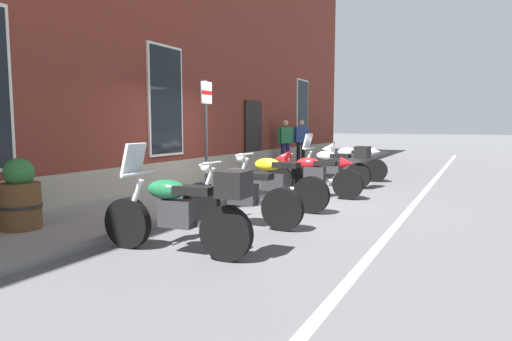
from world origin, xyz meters
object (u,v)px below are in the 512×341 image
object	(u,v)px
parking_sign	(206,121)
barrel_planter	(20,198)
motorcycle_red_sport	(309,172)
motorcycle_white_sport	(348,160)
pedestrian_striped_shirt	(285,140)
motorcycle_green_touring	(182,209)
motorcycle_yellow_naked	(271,183)
pedestrian_blue_top	(301,139)
motorcycle_silver_touring	(334,165)
motorcycle_black_naked	(239,195)

from	to	relation	value
parking_sign	barrel_planter	bearing A→B (deg)	171.36
motorcycle_red_sport	motorcycle_white_sport	world-z (taller)	motorcycle_white_sport
pedestrian_striped_shirt	motorcycle_green_touring	bearing A→B (deg)	-163.70
motorcycle_white_sport	barrel_planter	xyz separation A→B (m)	(-8.28, 2.29, -0.01)
barrel_planter	motorcycle_yellow_naked	bearing A→B (deg)	-32.26
motorcycle_yellow_naked	barrel_planter	distance (m)	4.09
pedestrian_striped_shirt	pedestrian_blue_top	bearing A→B (deg)	-12.46
motorcycle_white_sport	barrel_planter	bearing A→B (deg)	164.53
motorcycle_green_touring	pedestrian_striped_shirt	world-z (taller)	pedestrian_striped_shirt
motorcycle_silver_touring	barrel_planter	bearing A→B (deg)	161.26
barrel_planter	motorcycle_silver_touring	bearing A→B (deg)	-18.74
pedestrian_striped_shirt	pedestrian_blue_top	world-z (taller)	pedestrian_blue_top
motorcycle_yellow_naked	parking_sign	xyz separation A→B (m)	(0.31, 1.61, 1.14)
motorcycle_yellow_naked	motorcycle_red_sport	distance (m)	1.67
motorcycle_black_naked	motorcycle_red_sport	bearing A→B (deg)	0.22
motorcycle_green_touring	pedestrian_striped_shirt	size ratio (longest dim) A/B	1.28
motorcycle_black_naked	motorcycle_white_sport	size ratio (longest dim) A/B	1.01
pedestrian_striped_shirt	motorcycle_black_naked	bearing A→B (deg)	-161.54
parking_sign	motorcycle_red_sport	bearing A→B (deg)	-51.84
motorcycle_green_touring	motorcycle_yellow_naked	world-z (taller)	motorcycle_green_touring
motorcycle_white_sport	motorcycle_yellow_naked	bearing A→B (deg)	178.71
barrel_planter	parking_sign	bearing A→B (deg)	-8.64
pedestrian_blue_top	motorcycle_yellow_naked	bearing A→B (deg)	-162.71
motorcycle_red_sport	parking_sign	world-z (taller)	parking_sign
motorcycle_yellow_naked	motorcycle_white_sport	size ratio (longest dim) A/B	1.09
motorcycle_green_touring	motorcycle_red_sport	world-z (taller)	motorcycle_green_touring
motorcycle_yellow_naked	pedestrian_blue_top	distance (m)	8.16
motorcycle_silver_touring	motorcycle_white_sport	xyz separation A→B (m)	(1.40, 0.04, 0.02)
motorcycle_green_touring	parking_sign	distance (m)	4.05
motorcycle_silver_touring	parking_sign	world-z (taller)	parking_sign
parking_sign	motorcycle_yellow_naked	bearing A→B (deg)	-100.90
motorcycle_white_sport	parking_sign	xyz separation A→B (m)	(-4.51, 1.72, 1.07)
motorcycle_yellow_naked	pedestrian_striped_shirt	bearing A→B (deg)	21.11
motorcycle_green_touring	barrel_planter	world-z (taller)	motorcycle_green_touring
motorcycle_green_touring	motorcycle_black_naked	bearing A→B (deg)	4.90
motorcycle_yellow_naked	pedestrian_striped_shirt	xyz separation A→B (m)	(6.82, 2.63, 0.52)
motorcycle_black_naked	motorcycle_silver_touring	world-z (taller)	motorcycle_silver_touring
motorcycle_black_naked	pedestrian_blue_top	bearing A→B (deg)	15.45
motorcycle_silver_touring	parking_sign	xyz separation A→B (m)	(-3.11, 1.76, 1.08)
motorcycle_yellow_naked	motorcycle_silver_touring	world-z (taller)	motorcycle_silver_touring
motorcycle_red_sport	pedestrian_blue_top	xyz separation A→B (m)	(6.11, 2.54, 0.49)
parking_sign	motorcycle_white_sport	bearing A→B (deg)	-20.85
motorcycle_green_touring	parking_sign	bearing A→B (deg)	28.81
motorcycle_red_sport	motorcycle_black_naked	bearing A→B (deg)	-179.78
motorcycle_silver_touring	parking_sign	size ratio (longest dim) A/B	0.91
motorcycle_green_touring	motorcycle_black_naked	xyz separation A→B (m)	(1.65, 0.14, -0.07)
pedestrian_striped_shirt	motorcycle_red_sport	bearing A→B (deg)	-151.89
motorcycle_green_touring	motorcycle_red_sport	distance (m)	4.78
motorcycle_red_sport	barrel_planter	bearing A→B (deg)	155.82
pedestrian_blue_top	parking_sign	bearing A→B (deg)	-173.80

